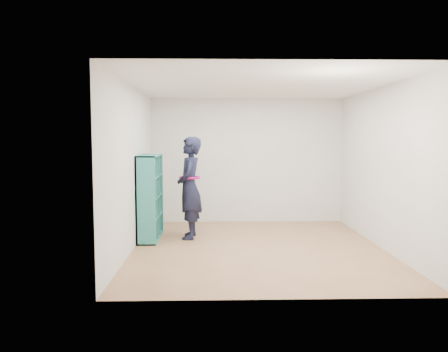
{
  "coord_description": "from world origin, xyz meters",
  "views": [
    {
      "loc": [
        -0.73,
        -6.9,
        1.78
      ],
      "look_at": [
        -0.54,
        0.3,
        1.15
      ],
      "focal_mm": 35.0,
      "sensor_mm": 36.0,
      "label": 1
    }
  ],
  "objects": [
    {
      "name": "wall_right",
      "position": [
        2.0,
        0.0,
        1.3
      ],
      "size": [
        0.02,
        4.5,
        2.6
      ],
      "primitive_type": "cube",
      "color": "beige",
      "rests_on": "floor"
    },
    {
      "name": "wall_back",
      "position": [
        0.0,
        2.25,
        1.3
      ],
      "size": [
        4.0,
        0.02,
        2.6
      ],
      "primitive_type": "cube",
      "color": "beige",
      "rests_on": "floor"
    },
    {
      "name": "ceiling",
      "position": [
        0.0,
        0.0,
        2.6
      ],
      "size": [
        4.5,
        4.5,
        0.0
      ],
      "primitive_type": "plane",
      "color": "white",
      "rests_on": "wall_back"
    },
    {
      "name": "wall_front",
      "position": [
        0.0,
        -2.25,
        1.3
      ],
      "size": [
        4.0,
        0.02,
        2.6
      ],
      "primitive_type": "cube",
      "color": "beige",
      "rests_on": "floor"
    },
    {
      "name": "person",
      "position": [
        -1.13,
        0.76,
        0.9
      ],
      "size": [
        0.44,
        0.66,
        1.8
      ],
      "rotation": [
        0.0,
        0.0,
        -1.59
      ],
      "color": "black",
      "rests_on": "floor"
    },
    {
      "name": "bookshelf",
      "position": [
        -1.85,
        0.75,
        0.72
      ],
      "size": [
        0.32,
        1.11,
        1.48
      ],
      "color": "#298176",
      "rests_on": "floor"
    },
    {
      "name": "wall_left",
      "position": [
        -2.0,
        0.0,
        1.3
      ],
      "size": [
        0.02,
        4.5,
        2.6
      ],
      "primitive_type": "cube",
      "color": "beige",
      "rests_on": "floor"
    },
    {
      "name": "floor",
      "position": [
        0.0,
        0.0,
        0.0
      ],
      "size": [
        4.5,
        4.5,
        0.0
      ],
      "primitive_type": "plane",
      "color": "#8E6340",
      "rests_on": "ground"
    },
    {
      "name": "smartphone",
      "position": [
        -1.28,
        0.85,
        1.02
      ],
      "size": [
        0.03,
        0.1,
        0.13
      ],
      "rotation": [
        0.42,
        0.0,
        0.25
      ],
      "color": "silver",
      "rests_on": "person"
    }
  ]
}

